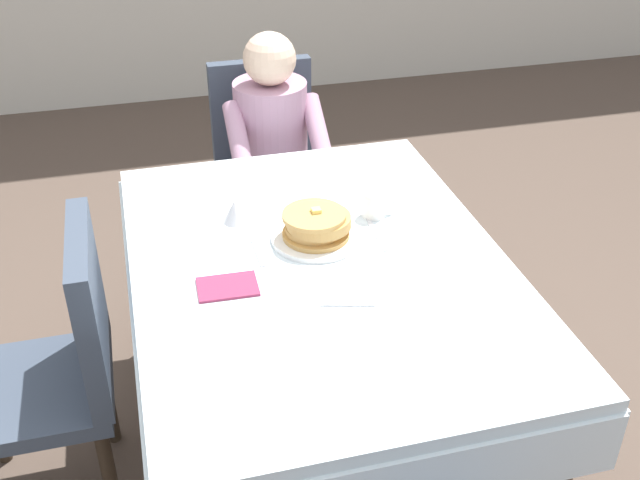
{
  "coord_description": "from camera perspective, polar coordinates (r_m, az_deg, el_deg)",
  "views": [
    {
      "loc": [
        -0.48,
        -1.84,
        2.0
      ],
      "look_at": [
        0.01,
        0.04,
        0.79
      ],
      "focal_mm": 43.23,
      "sensor_mm": 36.0,
      "label": 1
    }
  ],
  "objects": [
    {
      "name": "ground_plane",
      "position": [
        2.76,
        -0.01,
        -14.45
      ],
      "size": [
        14.0,
        14.0,
        0.0
      ],
      "primitive_type": "plane",
      "color": "brown"
    },
    {
      "name": "spoon_near_edge",
      "position": [
        2.11,
        2.06,
        -4.78
      ],
      "size": [
        0.15,
        0.05,
        0.0
      ],
      "primitive_type": "cube",
      "rotation": [
        0.0,
        0.0,
        -0.26
      ],
      "color": "silver",
      "rests_on": "dining_table_main"
    },
    {
      "name": "dining_table_main",
      "position": [
        2.34,
        -0.01,
        -3.38
      ],
      "size": [
        1.12,
        1.52,
        0.74
      ],
      "color": "silver",
      "rests_on": "ground"
    },
    {
      "name": "diner_person",
      "position": [
        3.2,
        -3.48,
        7.27
      ],
      "size": [
        0.4,
        0.43,
        1.12
      ],
      "rotation": [
        0.0,
        0.0,
        3.14
      ],
      "color": "#B2849E",
      "rests_on": "ground"
    },
    {
      "name": "syrup_pitcher",
      "position": [
        2.48,
        -6.34,
        2.11
      ],
      "size": [
        0.08,
        0.08,
        0.07
      ],
      "color": "silver",
      "rests_on": "dining_table_main"
    },
    {
      "name": "napkin_folded",
      "position": [
        2.19,
        -6.86,
        -3.45
      ],
      "size": [
        0.17,
        0.13,
        0.01
      ],
      "primitive_type": "cube",
      "rotation": [
        0.0,
        0.0,
        -0.04
      ],
      "color": "#8C2D4C",
      "rests_on": "dining_table_main"
    },
    {
      "name": "chair_left_side",
      "position": [
        2.38,
        -18.48,
        -8.32
      ],
      "size": [
        0.45,
        0.44,
        0.93
      ],
      "rotation": [
        0.0,
        0.0,
        1.57
      ],
      "color": "#384251",
      "rests_on": "ground"
    },
    {
      "name": "plate_breakfast",
      "position": [
        2.38,
        -0.28,
        0.21
      ],
      "size": [
        0.28,
        0.28,
        0.02
      ],
      "primitive_type": "cylinder",
      "color": "white",
      "rests_on": "dining_table_main"
    },
    {
      "name": "chair_diner",
      "position": [
        3.4,
        -3.94,
        6.2
      ],
      "size": [
        0.44,
        0.45,
        0.93
      ],
      "rotation": [
        0.0,
        0.0,
        3.14
      ],
      "color": "#384251",
      "rests_on": "ground"
    },
    {
      "name": "breakfast_stack",
      "position": [
        2.36,
        -0.26,
        1.19
      ],
      "size": [
        0.21,
        0.21,
        0.09
      ],
      "color": "tan",
      "rests_on": "plate_breakfast"
    },
    {
      "name": "fork_left_of_plate",
      "position": [
        2.34,
        -4.68,
        -0.78
      ],
      "size": [
        0.02,
        0.18,
        0.0
      ],
      "primitive_type": "cube",
      "rotation": [
        0.0,
        0.0,
        1.58
      ],
      "color": "silver",
      "rests_on": "dining_table_main"
    },
    {
      "name": "cup_coffee",
      "position": [
        2.5,
        4.08,
        2.68
      ],
      "size": [
        0.11,
        0.08,
        0.08
      ],
      "color": "white",
      "rests_on": "dining_table_main"
    },
    {
      "name": "knife_right_of_plate",
      "position": [
        2.42,
        4.2,
        0.45
      ],
      "size": [
        0.02,
        0.2,
        0.0
      ],
      "primitive_type": "cube",
      "rotation": [
        0.0,
        0.0,
        1.54
      ],
      "color": "silver",
      "rests_on": "dining_table_main"
    }
  ]
}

